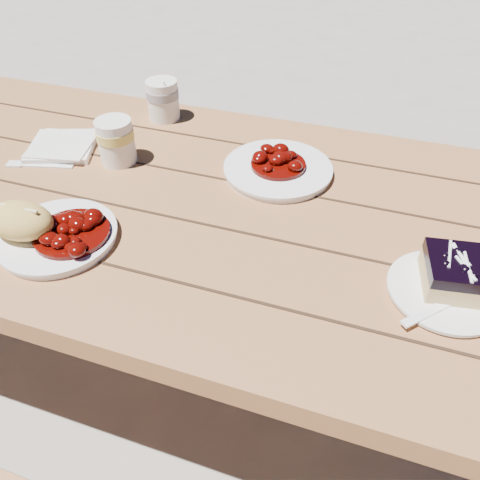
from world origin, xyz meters
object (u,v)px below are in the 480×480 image
(dessert_plate, at_px, (445,292))
(second_cup, at_px, (116,141))
(blueberry_cake, at_px, (457,273))
(main_plate, at_px, (58,237))
(second_plate, at_px, (278,170))
(coffee_cup, at_px, (163,100))
(picnic_table, at_px, (169,246))
(bread_roll, at_px, (20,221))

(dessert_plate, height_order, second_cup, second_cup)
(blueberry_cake, bearing_deg, dessert_plate, -132.38)
(main_plate, distance_m, second_plate, 0.49)
(dessert_plate, distance_m, coffee_cup, 0.84)
(second_plate, bearing_deg, dessert_plate, -36.56)
(second_plate, xyz_separation_m, second_cup, (-0.36, -0.07, 0.04))
(picnic_table, bearing_deg, blueberry_cake, -10.30)
(second_cup, bearing_deg, dessert_plate, -15.33)
(main_plate, relative_size, coffee_cup, 2.10)
(main_plate, bearing_deg, dessert_plate, 7.31)
(main_plate, height_order, dessert_plate, main_plate)
(blueberry_cake, xyz_separation_m, second_plate, (-0.37, 0.25, -0.03))
(picnic_table, relative_size, dessert_plate, 10.84)
(picnic_table, distance_m, main_plate, 0.29)
(bread_roll, height_order, blueberry_cake, bread_roll)
(coffee_cup, relative_size, second_plate, 0.43)
(bread_roll, height_order, second_plate, bread_roll)
(dessert_plate, bearing_deg, second_cup, 164.67)
(picnic_table, relative_size, bread_roll, 15.56)
(coffee_cup, relative_size, second_cup, 1.00)
(second_plate, bearing_deg, main_plate, -133.00)
(bread_roll, distance_m, coffee_cup, 0.54)
(blueberry_cake, height_order, second_cup, second_cup)
(dessert_plate, relative_size, coffee_cup, 1.80)
(bread_roll, xyz_separation_m, coffee_cup, (0.03, 0.54, 0.00))
(second_plate, height_order, second_cup, second_cup)
(main_plate, distance_m, coffee_cup, 0.52)
(picnic_table, xyz_separation_m, dessert_plate, (0.58, -0.12, 0.17))
(picnic_table, distance_m, second_plate, 0.31)
(main_plate, bearing_deg, bread_roll, -160.02)
(dessert_plate, xyz_separation_m, blueberry_cake, (0.01, 0.01, 0.03))
(coffee_cup, xyz_separation_m, second_cup, (-0.01, -0.23, 0.00))
(picnic_table, xyz_separation_m, second_cup, (-0.14, 0.08, 0.21))
(picnic_table, relative_size, second_plate, 8.37)
(main_plate, height_order, second_plate, same)
(dessert_plate, bearing_deg, main_plate, -172.69)
(bread_roll, bearing_deg, dessert_plate, 8.29)
(blueberry_cake, distance_m, coffee_cup, 0.84)
(main_plate, bearing_deg, picnic_table, 62.14)
(bread_roll, distance_m, blueberry_cake, 0.77)
(bread_roll, xyz_separation_m, dessert_plate, (0.75, 0.11, -0.04))
(bread_roll, distance_m, second_plate, 0.54)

